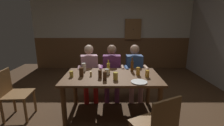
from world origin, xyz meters
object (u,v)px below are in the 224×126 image
at_px(dining_table, 112,81).
at_px(bottle_0, 109,68).
at_px(pint_glass_2, 138,71).
at_px(pint_glass_6, 82,72).
at_px(table_candle, 91,74).
at_px(bottle_1, 132,66).
at_px(pint_glass_4, 105,76).
at_px(wall_dart_cabinet, 133,29).
at_px(person_0, 90,70).
at_px(plate_0, 139,82).
at_px(person_2, 135,70).
at_px(pint_glass_5, 100,74).
at_px(chair_empty_near_left, 13,93).
at_px(pint_glass_8, 72,74).
at_px(pint_glass_0, 148,74).
at_px(pint_glass_3, 107,72).
at_px(pint_glass_7, 116,76).
at_px(pint_glass_1, 84,67).
at_px(person_1, 112,70).

xyz_separation_m(dining_table, bottle_0, (-0.06, 0.18, 0.20)).
distance_m(pint_glass_2, pint_glass_6, 0.99).
relative_size(table_candle, bottle_1, 0.30).
bearing_deg(pint_glass_4, wall_dart_cabinet, 75.48).
xyz_separation_m(person_0, plate_0, (0.91, -1.02, 0.11)).
bearing_deg(person_2, pint_glass_5, 46.86).
relative_size(bottle_1, wall_dart_cabinet, 0.38).
bearing_deg(pint_glass_2, table_candle, -176.44).
xyz_separation_m(person_2, chair_empty_near_left, (-2.23, -0.81, -0.18)).
relative_size(table_candle, pint_glass_5, 0.59).
bearing_deg(pint_glass_6, person_0, 86.95).
bearing_deg(pint_glass_8, bottle_1, 16.31).
relative_size(pint_glass_0, pint_glass_6, 0.79).
height_order(chair_empty_near_left, pint_glass_6, pint_glass_6).
bearing_deg(pint_glass_2, pint_glass_6, -176.08).
distance_m(person_0, chair_empty_near_left, 1.48).
distance_m(bottle_1, pint_glass_3, 0.52).
distance_m(bottle_1, pint_glass_4, 0.69).
xyz_separation_m(table_candle, bottle_1, (0.75, 0.27, 0.07)).
distance_m(bottle_0, wall_dart_cabinet, 3.04).
relative_size(bottle_0, pint_glass_7, 1.88).
distance_m(chair_empty_near_left, pint_glass_7, 1.82).
xyz_separation_m(person_0, pint_glass_1, (-0.05, -0.40, 0.18)).
bearing_deg(plate_0, pint_glass_2, 83.95).
bearing_deg(dining_table, pint_glass_6, -175.71).
bearing_deg(pint_glass_1, plate_0, -32.71).
xyz_separation_m(bottle_1, pint_glass_8, (-1.08, -0.32, -0.06)).
bearing_deg(pint_glass_0, pint_glass_8, 179.10).
bearing_deg(pint_glass_6, pint_glass_0, -2.32).
distance_m(person_1, pint_glass_1, 0.70).
bearing_deg(person_0, wall_dart_cabinet, -128.03).
distance_m(table_candle, pint_glass_8, 0.33).
bearing_deg(pint_glass_3, pint_glass_0, -10.61).
distance_m(pint_glass_3, pint_glass_5, 0.20).
height_order(person_1, pint_glass_7, person_1).
bearing_deg(pint_glass_5, pint_glass_7, -20.40).
bearing_deg(pint_glass_2, pint_glass_8, -175.39).
xyz_separation_m(bottle_0, bottle_1, (0.45, 0.07, 0.01)).
bearing_deg(pint_glass_0, pint_glass_4, -168.40).
height_order(person_0, wall_dart_cabinet, wall_dart_cabinet).
distance_m(pint_glass_1, pint_glass_8, 0.38).
distance_m(person_2, pint_glass_6, 1.28).
bearing_deg(chair_empty_near_left, plate_0, 80.42).
height_order(pint_glass_0, pint_glass_6, pint_glass_6).
xyz_separation_m(pint_glass_2, wall_dart_cabinet, (0.27, 3.03, 0.61)).
xyz_separation_m(plate_0, pint_glass_2, (0.04, 0.36, 0.06)).
bearing_deg(pint_glass_1, pint_glass_5, -49.94).
distance_m(bottle_1, pint_glass_8, 1.12).
height_order(pint_glass_0, pint_glass_4, pint_glass_4).
height_order(chair_empty_near_left, table_candle, chair_empty_near_left).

